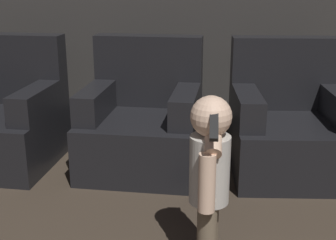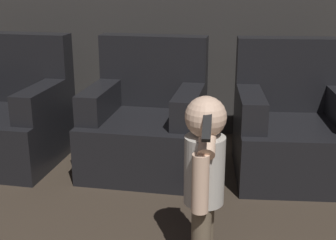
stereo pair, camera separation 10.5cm
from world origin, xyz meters
name	(u,v)px [view 1 (the left image)]	position (x,y,z in m)	size (l,w,h in m)	color
armchair_left	(2,120)	(-1.26, 3.74, 0.31)	(0.84, 0.84, 0.90)	black
armchair_middle	(143,124)	(-0.24, 3.74, 0.31)	(0.83, 0.83, 0.90)	black
armchair_right	(290,128)	(0.78, 3.74, 0.31)	(0.82, 0.82, 0.90)	black
person_toddler	(210,170)	(0.23, 2.56, 0.49)	(0.18, 0.33, 0.83)	brown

